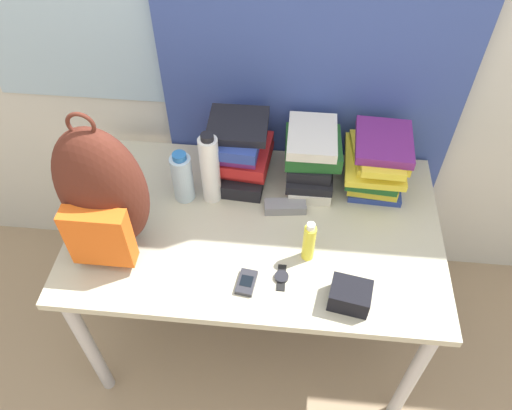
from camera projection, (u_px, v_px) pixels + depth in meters
The scene contains 15 objects.
ground_plane at pixel (247, 410), 2.05m from camera, with size 12.00×12.00×0.00m, color #9E8466.
wall_back at pixel (268, 19), 1.70m from camera, with size 6.00×0.06×2.50m.
curtain_blue at pixel (317, 30), 1.66m from camera, with size 1.11×0.04×2.50m.
desk at pixel (256, 238), 1.83m from camera, with size 1.30×0.79×0.73m.
backpack at pixel (102, 195), 1.55m from camera, with size 0.29×0.23×0.54m.
book_stack_left at pixel (241, 151), 1.85m from camera, with size 0.23×0.28×0.26m.
book_stack_center at pixel (311, 158), 1.84m from camera, with size 0.21×0.29×0.23m.
book_stack_right at pixel (377, 161), 1.82m from camera, with size 0.23×0.30×0.23m.
water_bottle at pixel (182, 177), 1.79m from camera, with size 0.08×0.08×0.21m.
sports_bottle at pixel (210, 169), 1.75m from camera, with size 0.07×0.07×0.30m.
sunscreen_bottle at pixel (309, 242), 1.62m from camera, with size 0.04×0.04×0.17m.
cell_phone at pixel (247, 282), 1.60m from camera, with size 0.07×0.10×0.02m.
sunglasses_case at pixel (285, 207), 1.80m from camera, with size 0.16×0.07×0.04m.
camera_pouch at pixel (350, 295), 1.53m from camera, with size 0.14×0.12×0.07m.
wristwatch at pixel (281, 277), 1.61m from camera, with size 0.05×0.10×0.01m.
Camera 1 is at (0.11, -0.73, 2.09)m, focal length 35.00 mm.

